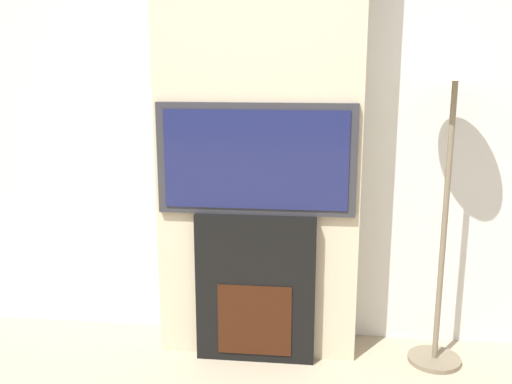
# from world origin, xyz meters

# --- Properties ---
(wall_back) EXTENTS (6.00, 0.06, 2.70)m
(wall_back) POSITION_xyz_m (0.00, 2.03, 1.35)
(wall_back) COLOR silver
(wall_back) RESTS_ON ground_plane
(chimney_breast) EXTENTS (1.08, 0.31, 2.70)m
(chimney_breast) POSITION_xyz_m (0.00, 1.85, 1.35)
(chimney_breast) COLOR beige
(chimney_breast) RESTS_ON ground_plane
(fireplace) EXTENTS (0.64, 0.15, 0.82)m
(fireplace) POSITION_xyz_m (0.00, 1.69, 0.41)
(fireplace) COLOR black
(fireplace) RESTS_ON ground_plane
(television) EXTENTS (1.03, 0.07, 0.58)m
(television) POSITION_xyz_m (0.00, 1.69, 1.11)
(television) COLOR #2D2D33
(television) RESTS_ON fireplace
(floor_lamp) EXTENTS (0.31, 0.31, 1.61)m
(floor_lamp) POSITION_xyz_m (0.97, 1.74, 1.24)
(floor_lamp) COLOR #726651
(floor_lamp) RESTS_ON ground_plane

